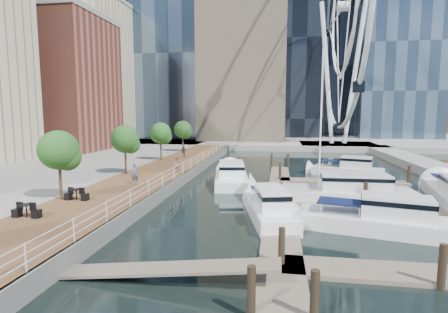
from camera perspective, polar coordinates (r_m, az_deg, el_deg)
ground at (r=18.21m, az=-0.52°, el=-14.46°), size 520.00×520.00×0.00m
boardwalk at (r=34.39m, az=-11.32°, el=-3.44°), size 6.00×60.00×1.00m
seawall at (r=33.48m, az=-6.49°, el=-3.63°), size 0.25×60.00×1.00m
land_far at (r=118.90m, az=7.55°, el=4.01°), size 200.00×114.00×1.00m
pier at (r=69.90m, az=18.09°, el=1.63°), size 14.00×12.00×1.00m
railing at (r=33.33m, az=-6.68°, el=-1.89°), size 0.10×60.00×1.05m
floating_docks at (r=27.89m, az=19.49°, el=-6.17°), size 16.00×34.00×2.60m
midrise_condos at (r=57.10m, az=-31.61°, el=12.80°), size 19.00×67.00×28.00m
ferris_wheel at (r=72.23m, az=18.92°, el=22.13°), size 5.80×45.60×47.80m
street_trees at (r=33.91m, az=-15.88°, el=2.74°), size 2.60×42.60×4.60m
cafe_tables at (r=20.45m, az=-32.15°, el=-9.10°), size 2.50×13.70×0.74m
yacht_foreground at (r=22.04m, az=23.42°, el=-11.18°), size 9.80×4.66×2.15m
pedestrian_near at (r=29.15m, az=-14.36°, el=-2.75°), size 0.71×0.61×1.65m
pedestrian_mid at (r=33.89m, az=-7.82°, el=-1.31°), size 0.95×0.97×1.57m
pedestrian_far at (r=45.74m, az=-6.60°, el=0.86°), size 0.93×0.41×1.56m
moored_yachts at (r=27.87m, az=18.54°, el=-7.18°), size 22.73×36.08×11.50m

